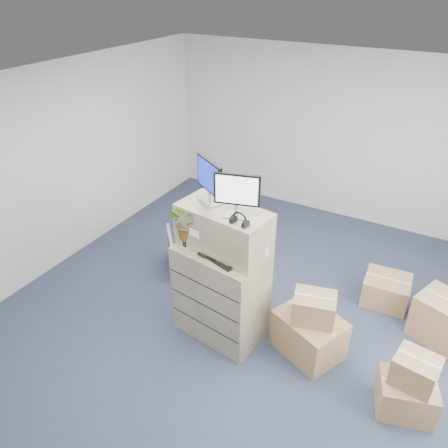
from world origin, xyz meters
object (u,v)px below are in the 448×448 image
(filing_cabinet_lower, at_px, (221,293))
(keyboard, at_px, (219,257))
(potted_plant, at_px, (189,227))
(monitor_right, at_px, (237,193))
(monitor_left, at_px, (209,179))
(office_chair, at_px, (193,248))
(water_bottle, at_px, (233,240))

(filing_cabinet_lower, relative_size, keyboard, 2.32)
(filing_cabinet_lower, relative_size, potted_plant, 2.53)
(monitor_right, bearing_deg, potted_plant, 170.11)
(filing_cabinet_lower, bearing_deg, potted_plant, -162.00)
(filing_cabinet_lower, height_order, monitor_left, monitor_left)
(monitor_left, bearing_deg, office_chair, 166.04)
(filing_cabinet_lower, distance_m, keyboard, 0.61)
(filing_cabinet_lower, xyz_separation_m, office_chair, (-0.99, 0.91, -0.23))
(keyboard, xyz_separation_m, water_bottle, (0.08, 0.18, 0.14))
(monitor_left, height_order, water_bottle, monitor_left)
(monitor_left, distance_m, office_chair, 1.94)
(monitor_right, bearing_deg, water_bottle, 120.42)
(water_bottle, relative_size, office_chair, 0.44)
(filing_cabinet_lower, xyz_separation_m, keyboard, (0.05, -0.12, 0.59))
(monitor_right, height_order, office_chair, monitor_right)
(monitor_left, relative_size, office_chair, 0.70)
(office_chair, bearing_deg, keyboard, 93.77)
(office_chair, bearing_deg, potted_plant, 81.37)
(keyboard, xyz_separation_m, office_chair, (-1.03, 1.03, -0.82))
(monitor_left, bearing_deg, monitor_right, 15.55)
(potted_plant, bearing_deg, filing_cabinet_lower, 9.93)
(potted_plant, height_order, office_chair, potted_plant)
(potted_plant, xyz_separation_m, office_chair, (-0.62, 0.97, -1.04))
(monitor_right, bearing_deg, office_chair, 126.10)
(filing_cabinet_lower, relative_size, office_chair, 1.67)
(office_chair, bearing_deg, monitor_right, 100.85)
(potted_plant, bearing_deg, water_bottle, 14.23)
(potted_plant, relative_size, office_chair, 0.66)
(monitor_left, xyz_separation_m, keyboard, (0.24, -0.23, -0.75))
(water_bottle, distance_m, office_chair, 1.70)
(filing_cabinet_lower, height_order, potted_plant, potted_plant)
(filing_cabinet_lower, relative_size, monitor_left, 2.39)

